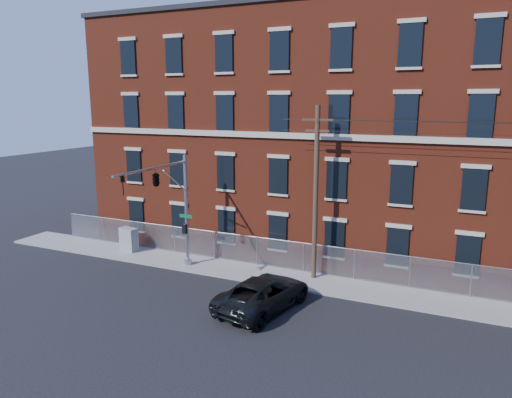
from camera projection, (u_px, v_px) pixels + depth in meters
The scene contains 8 objects.
ground at pixel (242, 311), 23.88m from camera, with size 140.00×140.00×0.00m, color black.
sidewalk at pixel (504, 313), 23.52m from camera, with size 65.00×3.00×0.12m, color gray.
mill_building at pixel (509, 136), 29.85m from camera, with size 55.30×14.32×16.30m.
chain_link_fence at pixel (504, 285), 24.48m from camera, with size 59.06×0.06×1.85m.
traffic_signal_mast at pixel (164, 189), 27.13m from camera, with size 0.90×6.75×7.00m.
utility_pole_near at pixel (316, 191), 26.99m from camera, with size 1.80×0.28×10.00m.
pickup_truck at pixel (263, 293), 23.98m from camera, with size 2.70×5.86×1.63m, color black.
utility_cabinet at pixel (129, 239), 32.89m from camera, with size 1.29×0.65×1.61m, color gray.
Camera 1 is at (9.75, -19.99, 10.37)m, focal length 33.32 mm.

